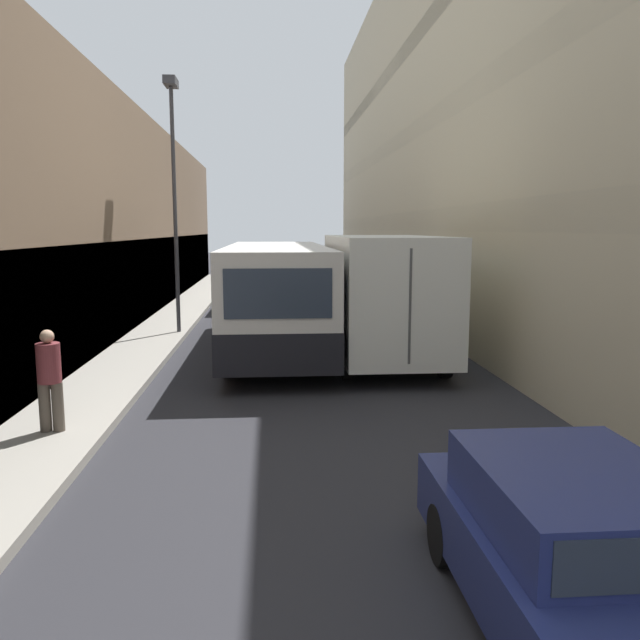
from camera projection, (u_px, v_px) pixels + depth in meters
ground_plane at (312, 371)px, 14.71m from camera, size 150.00×150.00×0.00m
sidewalk_left at (119, 371)px, 14.36m from camera, size 1.78×60.00×0.15m
building_left_shopfront at (20, 226)px, 13.73m from camera, size 2.40×60.00×7.44m
building_right_apartment at (546, 57)px, 14.07m from camera, size 2.40×60.00×14.41m
car_hatchback at (579, 551)px, 5.12m from camera, size 1.81×3.84×1.39m
bus at (276, 295)px, 17.10m from camera, size 2.61×10.02×2.88m
box_truck at (378, 293)px, 16.15m from camera, size 2.45×8.01×3.15m
panel_van at (249, 284)px, 26.39m from camera, size 1.83×4.32×1.83m
pedestrian at (50, 377)px, 9.75m from camera, size 0.38×0.36×1.63m
street_lamp at (173, 162)px, 18.68m from camera, size 0.36×0.80×7.58m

